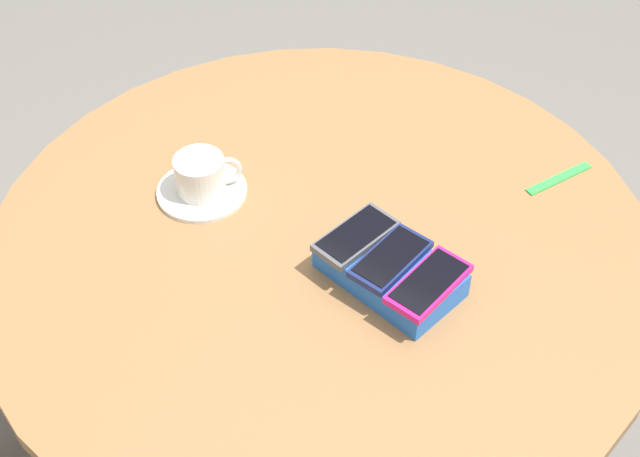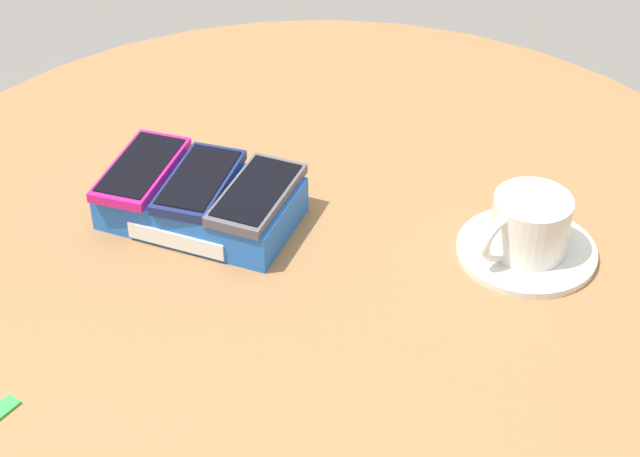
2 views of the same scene
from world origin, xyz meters
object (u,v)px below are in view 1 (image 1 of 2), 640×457
phone_magenta (429,283)px  lanyard_strap (559,178)px  saucer (202,191)px  phone_navy (391,259)px  phone_gray (356,236)px  coffee_cup (201,174)px  phone_box (390,271)px  round_table (320,280)px

phone_magenta → lanyard_strap: (-0.03, -0.37, -0.05)m
saucer → lanyard_strap: saucer is taller
phone_navy → phone_gray: 0.07m
phone_navy → saucer: phone_navy is taller
coffee_cup → phone_gray: bearing=-174.9°
phone_magenta → coffee_cup: (0.43, 0.01, -0.01)m
phone_box → coffee_cup: size_ratio=2.21×
phone_gray → saucer: (0.29, 0.03, -0.05)m
round_table → phone_gray: size_ratio=7.56×
coffee_cup → lanyard_strap: coffee_cup is taller
saucer → phone_gray: bearing=-174.6°
saucer → coffee_cup: coffee_cup is taller
phone_magenta → saucer: (0.43, 0.01, -0.05)m
phone_gray → phone_magenta: bearing=173.1°
saucer → lanyard_strap: size_ratio=1.11×
phone_magenta → phone_navy: 0.07m
phone_gray → phone_navy: bearing=172.8°
round_table → coffee_cup: 0.26m
phone_magenta → phone_navy: size_ratio=1.04×
phone_gray → lanyard_strap: 0.40m
phone_magenta → coffee_cup: size_ratio=1.38×
saucer → coffee_cup: (-0.00, -0.00, 0.04)m
phone_magenta → saucer: phone_magenta is taller
phone_magenta → coffee_cup: coffee_cup is taller
coffee_cup → round_table: bearing=-172.0°
round_table → saucer: 0.25m
phone_magenta → phone_gray: 0.14m
phone_navy → lanyard_strap: bearing=-106.1°
phone_gray → lanyard_strap: size_ratio=1.04×
round_table → coffee_cup: (0.22, 0.03, 0.14)m
phone_magenta → lanyard_strap: 0.38m
round_table → saucer: saucer is taller
round_table → phone_box: (-0.14, 0.01, 0.12)m
round_table → phone_box: size_ratio=4.78×
phone_box → round_table: bearing=-4.6°
phone_navy → coffee_cup: bearing=2.7°
phone_magenta → saucer: 0.43m
phone_magenta → saucer: size_ratio=0.93×
round_table → phone_box: 0.19m
lanyard_strap → coffee_cup: bearing=39.6°
phone_box → phone_navy: phone_navy is taller
phone_magenta → lanyard_strap: bearing=-95.3°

